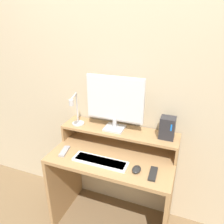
{
  "coord_description": "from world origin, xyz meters",
  "views": [
    {
      "loc": [
        0.54,
        -1.14,
        1.83
      ],
      "look_at": [
        -0.02,
        0.31,
        1.15
      ],
      "focal_mm": 35.0,
      "sensor_mm": 36.0,
      "label": 1
    }
  ],
  "objects_px": {
    "keyboard": "(100,161)",
    "router_dock": "(167,128)",
    "mouse": "(137,169)",
    "remote_control": "(64,151)",
    "remote_secondary": "(153,174)",
    "desk_lamp": "(76,114)",
    "monitor": "(115,102)"
  },
  "relations": [
    {
      "from": "keyboard",
      "to": "router_dock",
      "type": "bearing_deg",
      "value": 33.09
    },
    {
      "from": "mouse",
      "to": "remote_control",
      "type": "bearing_deg",
      "value": 177.98
    },
    {
      "from": "remote_control",
      "to": "remote_secondary",
      "type": "relative_size",
      "value": 1.01
    },
    {
      "from": "remote_control",
      "to": "remote_secondary",
      "type": "distance_m",
      "value": 0.76
    },
    {
      "from": "router_dock",
      "to": "remote_secondary",
      "type": "height_order",
      "value": "router_dock"
    },
    {
      "from": "remote_control",
      "to": "remote_secondary",
      "type": "xyz_separation_m",
      "value": [
        0.76,
        -0.02,
        0.0
      ]
    },
    {
      "from": "keyboard",
      "to": "mouse",
      "type": "relative_size",
      "value": 4.65
    },
    {
      "from": "keyboard",
      "to": "mouse",
      "type": "xyz_separation_m",
      "value": [
        0.29,
        0.0,
        0.0
      ]
    },
    {
      "from": "keyboard",
      "to": "remote_secondary",
      "type": "xyz_separation_m",
      "value": [
        0.42,
        0.0,
        -0.0
      ]
    },
    {
      "from": "desk_lamp",
      "to": "keyboard",
      "type": "height_order",
      "value": "desk_lamp"
    },
    {
      "from": "desk_lamp",
      "to": "router_dock",
      "type": "distance_m",
      "value": 0.78
    },
    {
      "from": "remote_control",
      "to": "mouse",
      "type": "bearing_deg",
      "value": -2.02
    },
    {
      "from": "router_dock",
      "to": "remote_control",
      "type": "distance_m",
      "value": 0.88
    },
    {
      "from": "desk_lamp",
      "to": "mouse",
      "type": "xyz_separation_m",
      "value": [
        0.61,
        -0.21,
        -0.26
      ]
    },
    {
      "from": "monitor",
      "to": "remote_secondary",
      "type": "xyz_separation_m",
      "value": [
        0.4,
        -0.28,
        -0.4
      ]
    },
    {
      "from": "monitor",
      "to": "keyboard",
      "type": "xyz_separation_m",
      "value": [
        -0.01,
        -0.29,
        -0.4
      ]
    },
    {
      "from": "desk_lamp",
      "to": "keyboard",
      "type": "bearing_deg",
      "value": -34.05
    },
    {
      "from": "desk_lamp",
      "to": "remote_control",
      "type": "relative_size",
      "value": 1.93
    },
    {
      "from": "router_dock",
      "to": "mouse",
      "type": "distance_m",
      "value": 0.41
    },
    {
      "from": "monitor",
      "to": "remote_control",
      "type": "distance_m",
      "value": 0.6
    },
    {
      "from": "monitor",
      "to": "remote_control",
      "type": "height_order",
      "value": "monitor"
    },
    {
      "from": "monitor",
      "to": "keyboard",
      "type": "bearing_deg",
      "value": -92.6
    },
    {
      "from": "desk_lamp",
      "to": "remote_secondary",
      "type": "distance_m",
      "value": 0.81
    },
    {
      "from": "mouse",
      "to": "keyboard",
      "type": "bearing_deg",
      "value": -179.82
    },
    {
      "from": "monitor",
      "to": "mouse",
      "type": "relative_size",
      "value": 5.19
    },
    {
      "from": "desk_lamp",
      "to": "mouse",
      "type": "distance_m",
      "value": 0.7
    },
    {
      "from": "keyboard",
      "to": "desk_lamp",
      "type": "bearing_deg",
      "value": 145.95
    },
    {
      "from": "router_dock",
      "to": "remote_control",
      "type": "height_order",
      "value": "router_dock"
    },
    {
      "from": "remote_control",
      "to": "keyboard",
      "type": "bearing_deg",
      "value": -3.91
    },
    {
      "from": "monitor",
      "to": "desk_lamp",
      "type": "relative_size",
      "value": 1.62
    },
    {
      "from": "monitor",
      "to": "mouse",
      "type": "height_order",
      "value": "monitor"
    },
    {
      "from": "remote_control",
      "to": "desk_lamp",
      "type": "bearing_deg",
      "value": 82.68
    }
  ]
}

